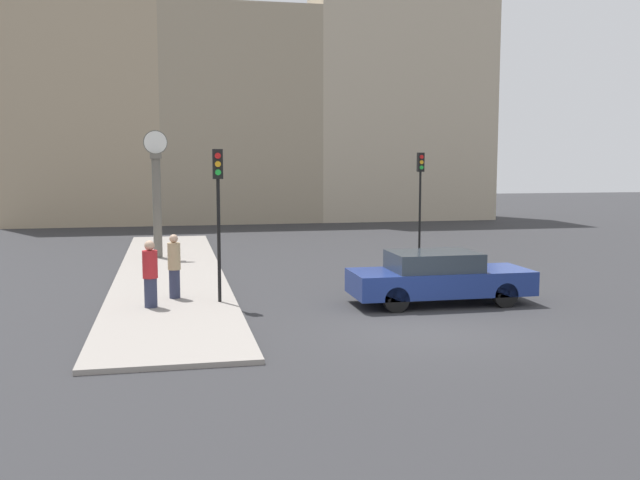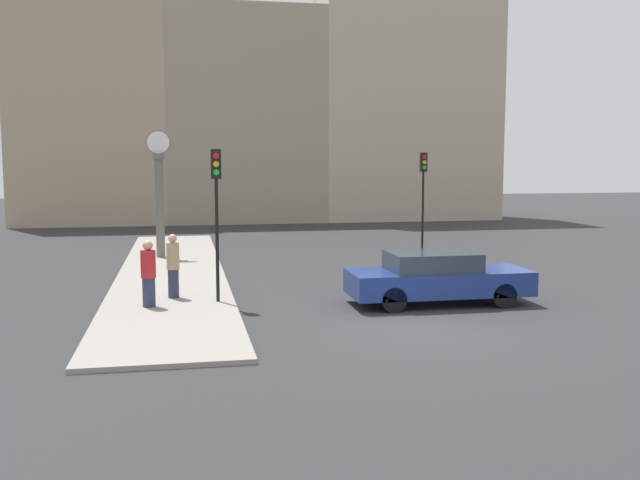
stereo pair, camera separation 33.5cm
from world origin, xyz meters
The scene contains 9 objects.
ground_plane centered at (0.00, 0.00, 0.00)m, with size 120.00×120.00×0.00m, color #2D2D30.
sidewalk_corner centered at (-5.52, 9.09, 0.05)m, with size 3.40×22.18×0.11m, color gray.
building_row centered at (0.70, 29.46, 7.50)m, with size 29.48×5.00×16.97m.
sedan_car centered at (1.42, 2.70, 0.71)m, with size 4.75×1.79×1.39m.
traffic_light_near centered at (-4.25, 3.62, 2.93)m, with size 0.26×0.24×3.95m.
traffic_light_far centered at (4.34, 12.28, 2.90)m, with size 0.26×0.24×4.08m.
street_clock centered at (-5.95, 12.67, 2.45)m, with size 0.90×0.42×4.78m.
pedestrian_red_top centered at (-5.99, 3.27, 0.95)m, with size 0.37×0.37×1.69m.
pedestrian_tan_coat centered at (-5.40, 4.36, 0.97)m, with size 0.34×0.34×1.72m.
Camera 1 is at (-5.46, -14.80, 3.78)m, focal length 40.00 mm.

